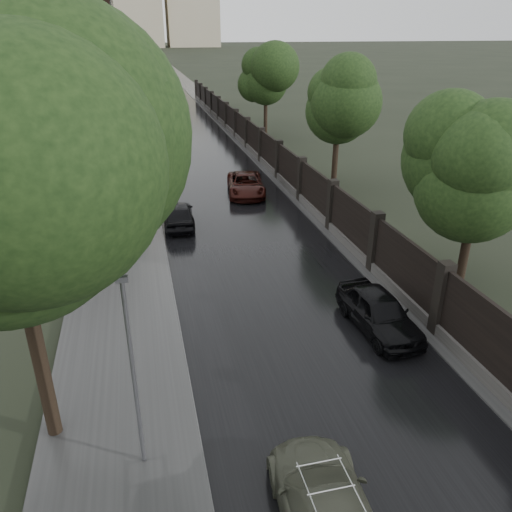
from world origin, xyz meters
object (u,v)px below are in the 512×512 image
object	(u,v)px
traffic_light	(146,151)
hatchback_left	(178,214)
tree_left_near	(5,199)
tree_right_c	(266,83)
tree_right_a	(481,167)
tree_right_b	(338,111)
car_right_near	(379,312)
tree_left_far	(85,98)
lamp_post	(134,375)
car_right_far	(246,184)

from	to	relation	value
traffic_light	hatchback_left	size ratio (longest dim) A/B	1.02
tree_left_near	tree_right_c	distance (m)	39.99
tree_right_a	hatchback_left	bearing A→B (deg)	138.19
tree_right_b	car_right_near	bearing A→B (deg)	-106.29
hatchback_left	tree_left_near	bearing A→B (deg)	75.06
tree_left_far	hatchback_left	distance (m)	14.25
tree_left_near	traffic_light	size ratio (longest dim) A/B	2.29
lamp_post	traffic_light	distance (m)	23.52
tree_right_a	lamp_post	world-z (taller)	tree_right_a
traffic_light	car_right_near	bearing A→B (deg)	-69.95
lamp_post	tree_right_b	bearing A→B (deg)	57.82
traffic_light	car_right_near	distance (m)	20.60
lamp_post	traffic_light	bearing A→B (deg)	87.32
tree_left_near	car_right_near	xyz separation A→B (m)	(10.34, 2.71, -5.72)
tree_right_a	car_right_far	xyz separation A→B (m)	(-5.90, 14.00, -4.29)
tree_right_a	tree_right_b	world-z (taller)	same
hatchback_left	tree_right_a	bearing A→B (deg)	140.71
tree_right_a	car_right_near	bearing A→B (deg)	-154.32
traffic_light	hatchback_left	xyz separation A→B (m)	(1.24, -7.55, -1.73)
traffic_light	car_right_near	world-z (taller)	traffic_light
tree_right_a	lamp_post	bearing A→B (deg)	-153.26
lamp_post	traffic_light	xyz separation A→B (m)	(1.10, 23.49, -0.27)
tree_left_near	lamp_post	world-z (taller)	tree_left_near
tree_left_far	tree_right_b	xyz separation A→B (m)	(15.50, -8.00, -0.29)
tree_left_near	tree_right_b	world-z (taller)	tree_left_near
tree_left_near	lamp_post	xyz separation A→B (m)	(2.20, -1.50, -3.75)
tree_right_c	hatchback_left	bearing A→B (deg)	-115.08
tree_right_c	lamp_post	size ratio (longest dim) A/B	1.37
traffic_light	tree_left_far	bearing A→B (deg)	126.47
tree_left_near	hatchback_left	xyz separation A→B (m)	(4.54, 14.44, -5.75)
tree_left_near	lamp_post	bearing A→B (deg)	-34.29
tree_left_far	car_right_near	bearing A→B (deg)	-66.15
tree_right_a	tree_right_c	distance (m)	32.00
tree_left_near	hatchback_left	bearing A→B (deg)	72.54
lamp_post	hatchback_left	world-z (taller)	lamp_post
lamp_post	car_right_near	world-z (taller)	lamp_post
tree_right_a	tree_right_b	xyz separation A→B (m)	(0.00, 14.00, 0.00)
traffic_light	tree_right_c	bearing A→B (deg)	51.82
hatchback_left	tree_left_far	bearing A→B (deg)	-66.00
tree_left_near	car_right_near	world-z (taller)	tree_left_near
car_right_near	car_right_far	size ratio (longest dim) A/B	0.86
car_right_far	tree_right_c	bearing A→B (deg)	79.83
lamp_post	hatchback_left	bearing A→B (deg)	81.64
tree_right_c	lamp_post	distance (m)	40.67
hatchback_left	car_right_far	xyz separation A→B (m)	(4.66, 4.56, -0.01)
tree_right_b	tree_right_c	world-z (taller)	same
tree_right_b	traffic_light	size ratio (longest dim) A/B	1.75
tree_left_near	hatchback_left	world-z (taller)	tree_left_near
tree_left_far	tree_right_c	world-z (taller)	tree_left_far
traffic_light	car_right_far	bearing A→B (deg)	-26.88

